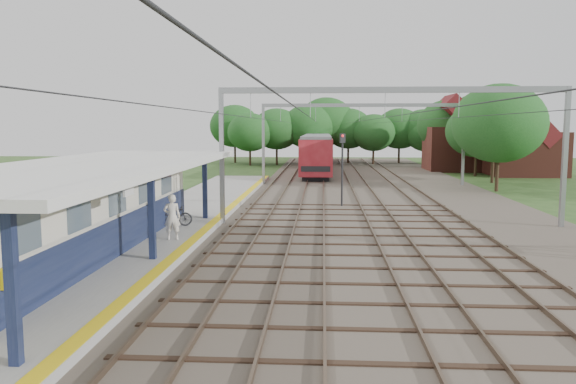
{
  "coord_description": "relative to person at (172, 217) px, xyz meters",
  "views": [
    {
      "loc": [
        0.14,
        -13.3,
        5.05
      ],
      "look_at": [
        -1.69,
        16.16,
        1.6
      ],
      "focal_mm": 35.0,
      "sensor_mm": 36.0,
      "label": 1
    }
  ],
  "objects": [
    {
      "name": "rail_tracks",
      "position": [
        7.62,
        20.57,
        -1.13
      ],
      "size": [
        11.8,
        88.0,
        0.15
      ],
      "color": "brown",
      "rests_on": "ballast_bed"
    },
    {
      "name": "ballast_bed",
      "position": [
        10.12,
        20.57,
        -1.26
      ],
      "size": [
        18.0,
        90.0,
        0.1
      ],
      "primitive_type": "cube",
      "color": "#473D33",
      "rests_on": "ground"
    },
    {
      "name": "platform",
      "position": [
        -1.38,
        4.57,
        -1.13
      ],
      "size": [
        5.0,
        52.0,
        0.35
      ],
      "primitive_type": "cube",
      "color": "gray",
      "rests_on": "ground"
    },
    {
      "name": "house_far",
      "position": [
        22.12,
        42.57,
        1.93
      ],
      "size": [
        8.0,
        6.12,
        8.66
      ],
      "color": "brown",
      "rests_on": "ground"
    },
    {
      "name": "tree_band",
      "position": [
        9.96,
        47.69,
        3.61
      ],
      "size": [
        31.72,
        30.88,
        8.82
      ],
      "color": "#382619",
      "rests_on": "ground"
    },
    {
      "name": "ground",
      "position": [
        6.12,
        -9.43,
        -1.31
      ],
      "size": [
        160.0,
        160.0,
        0.0
      ],
      "primitive_type": "plane",
      "color": "#2D4C1E",
      "rests_on": "ground"
    },
    {
      "name": "yellow_stripe",
      "position": [
        0.87,
        4.57,
        -0.95
      ],
      "size": [
        0.45,
        52.0,
        0.01
      ],
      "primitive_type": "cube",
      "color": "yellow",
      "rests_on": "platform"
    },
    {
      "name": "house_near",
      "position": [
        27.12,
        36.57,
        1.68
      ],
      "size": [
        7.0,
        6.12,
        7.89
      ],
      "color": "brown",
      "rests_on": "ground"
    },
    {
      "name": "catenary_system",
      "position": [
        9.5,
        15.85,
        4.21
      ],
      "size": [
        17.22,
        88.0,
        7.0
      ],
      "color": "gray",
      "rests_on": "ground"
    },
    {
      "name": "station_building",
      "position": [
        -2.76,
        -2.43,
        0.74
      ],
      "size": [
        3.41,
        18.0,
        3.4
      ],
      "color": "beige",
      "rests_on": "platform"
    },
    {
      "name": "signal_post",
      "position": [
        7.47,
        12.28,
        1.67
      ],
      "size": [
        0.37,
        0.32,
        4.62
      ],
      "rotation": [
        0.0,
        0.0,
        0.4
      ],
      "color": "black",
      "rests_on": "ground"
    },
    {
      "name": "bicycle",
      "position": [
        -0.74,
        3.08,
        -0.46
      ],
      "size": [
        1.73,
        0.92,
        1.0
      ],
      "primitive_type": "imported",
      "rotation": [
        0.0,
        0.0,
        1.86
      ],
      "color": "black",
      "rests_on": "platform"
    },
    {
      "name": "train",
      "position": [
        5.62,
        46.32,
        0.95
      ],
      "size": [
        3.1,
        38.56,
        4.06
      ],
      "color": "black",
      "rests_on": "ballast_bed"
    },
    {
      "name": "person",
      "position": [
        0.0,
        0.0,
        0.0
      ],
      "size": [
        0.78,
        0.6,
        1.91
      ],
      "primitive_type": "imported",
      "rotation": [
        0.0,
        0.0,
        3.36
      ],
      "color": "silver",
      "rests_on": "platform"
    },
    {
      "name": "canopy",
      "position": [
        -1.65,
        -3.43,
        2.34
      ],
      "size": [
        6.4,
        20.0,
        3.44
      ],
      "color": "#121A39",
      "rests_on": "platform"
    }
  ]
}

